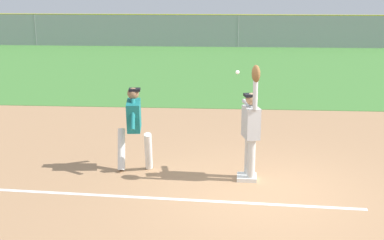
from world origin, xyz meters
name	(u,v)px	position (x,y,z in m)	size (l,w,h in m)	color
ground_plane	(259,193)	(0.00, 0.00, 0.00)	(75.10, 75.10, 0.00)	tan
outfield_grass	(241,67)	(0.00, 14.80, 0.01)	(51.66, 16.60, 0.01)	#478438
chalk_foul_line	(30,191)	(-4.20, -0.23, 0.00)	(12.00, 0.10, 0.01)	white
first_base	(247,177)	(-0.20, 0.67, 0.04)	(0.38, 0.38, 0.08)	white
fielder	(251,124)	(-0.15, 0.66, 1.12)	(0.36, 0.89, 2.28)	silver
runner	(134,123)	(-2.46, 1.03, 1.00)	(0.77, 0.85, 1.72)	white
baseball	(237,72)	(-0.43, 0.71, 2.10)	(0.07, 0.07, 0.07)	white
outfield_fence	(238,31)	(0.00, 23.10, 1.01)	(51.74, 0.08, 2.02)	#93999E
parked_car_white	(135,30)	(-7.31, 27.64, 0.67)	(4.44, 2.19, 1.25)	white
parked_car_red	(211,30)	(-1.87, 27.92, 0.67)	(4.43, 2.17, 1.25)	#B21E1E
parked_car_blue	(284,31)	(3.25, 27.34, 0.67)	(4.50, 2.31, 1.25)	#23389E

